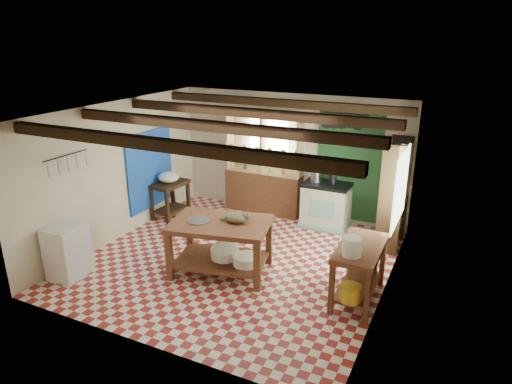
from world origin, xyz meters
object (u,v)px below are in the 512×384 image
at_px(right_counter, 359,273).
at_px(cat, 236,217).
at_px(stove, 326,205).
at_px(prep_table, 170,200).
at_px(white_cabinet, 67,251).
at_px(work_table, 221,247).

xyz_separation_m(right_counter, cat, (-2.00, -0.05, 0.54)).
height_order(stove, cat, cat).
bearing_deg(prep_table, white_cabinet, -85.42).
xyz_separation_m(stove, right_counter, (1.25, -2.43, -0.02)).
bearing_deg(white_cabinet, work_table, 24.94).
xyz_separation_m(prep_table, white_cabinet, (-0.02, -2.77, 0.04)).
distance_m(prep_table, white_cabinet, 2.77).
bearing_deg(cat, stove, 50.76).
height_order(stove, white_cabinet, stove).
height_order(stove, right_counter, stove).
bearing_deg(work_table, right_counter, -8.53).
relative_size(prep_table, cat, 2.14).
bearing_deg(right_counter, prep_table, 161.49).
relative_size(stove, white_cabinet, 1.07).
bearing_deg(prep_table, stove, 22.87).
xyz_separation_m(work_table, white_cabinet, (-2.16, -1.19, -0.01)).
bearing_deg(right_counter, white_cabinet, -163.55).
height_order(prep_table, right_counter, right_counter).
distance_m(stove, white_cabinet, 4.91).
relative_size(work_table, white_cabinet, 1.79).
relative_size(white_cabinet, cat, 2.36).
height_order(work_table, right_counter, work_table).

